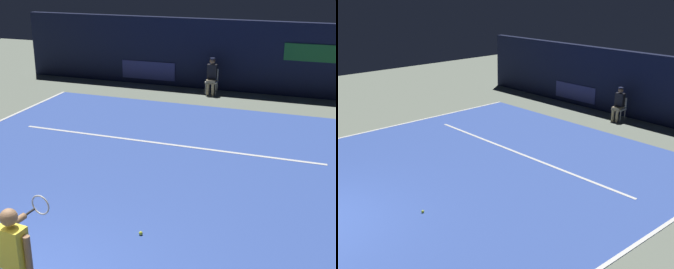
% 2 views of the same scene
% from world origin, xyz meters
% --- Properties ---
extents(ground_plane, '(32.12, 32.12, 0.00)m').
position_xyz_m(ground_plane, '(0.00, 4.81, 0.00)').
color(ground_plane, gray).
extents(court_surface, '(10.68, 11.62, 0.01)m').
position_xyz_m(court_surface, '(0.00, 4.81, 0.01)').
color(court_surface, '#3856B2').
rests_on(court_surface, ground).
extents(line_service, '(8.33, 0.10, 0.01)m').
position_xyz_m(line_service, '(0.00, 6.84, 0.01)').
color(line_service, white).
rests_on(line_service, court_surface).
extents(back_wall, '(16.08, 0.33, 2.60)m').
position_xyz_m(back_wall, '(-0.00, 13.00, 1.30)').
color(back_wall, '#141933').
rests_on(back_wall, ground).
extents(tennis_player, '(0.55, 0.97, 1.73)m').
position_xyz_m(tennis_player, '(0.58, -0.01, 0.99)').
color(tennis_player, '#8C6647').
rests_on(tennis_player, ground).
extents(line_judge_on_chair, '(0.48, 0.56, 1.32)m').
position_xyz_m(line_judge_on_chair, '(-0.09, 12.19, 0.69)').
color(line_judge_on_chair, white).
rests_on(line_judge_on_chair, ground).
extents(tennis_ball, '(0.07, 0.07, 0.07)m').
position_xyz_m(tennis_ball, '(1.20, 2.52, 0.05)').
color(tennis_ball, '#CCE033').
rests_on(tennis_ball, court_surface).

